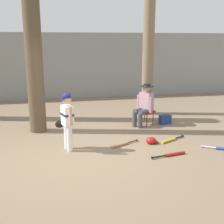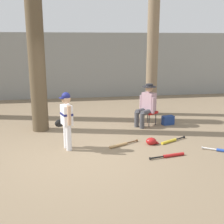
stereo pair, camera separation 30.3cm
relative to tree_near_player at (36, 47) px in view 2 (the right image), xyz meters
name	(u,v)px [view 2 (the right image)]	position (x,y,z in m)	size (l,w,h in m)	color
ground_plane	(81,155)	(0.99, -1.97, -2.23)	(60.00, 60.00, 0.00)	#7F6B51
concrete_back_wall	(72,66)	(0.99, 4.60, -0.88)	(18.00, 0.36, 2.71)	gray
tree_near_player	(36,47)	(0.00, 0.00, 0.00)	(0.67, 0.67, 5.15)	brown
tree_behind_spectator	(153,43)	(3.49, 1.24, 0.09)	(0.54, 0.54, 5.20)	#7F6B51
young_ballplayer	(66,117)	(0.70, -1.56, -1.49)	(0.43, 0.56, 1.31)	white
folding_stool	(149,113)	(3.05, 0.01, -1.87)	(0.56, 0.56, 0.41)	red
seated_spectator	(147,104)	(2.97, -0.04, -1.59)	(0.65, 0.59, 1.20)	#47474C
handbag_beside_stool	(168,120)	(3.63, -0.05, -2.10)	(0.34, 0.18, 0.26)	navy
bat_yellow_trainer	(171,141)	(3.18, -1.51, -2.20)	(0.74, 0.42, 0.07)	yellow
bat_wood_tan	(121,145)	(1.93, -1.58, -2.20)	(0.76, 0.42, 0.07)	tan
bat_red_barrel	(171,155)	(2.86, -2.38, -2.20)	(0.80, 0.20, 0.07)	red
batting_helmet_red	(151,141)	(2.67, -1.57, -2.16)	(0.30, 0.23, 0.17)	#A81919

